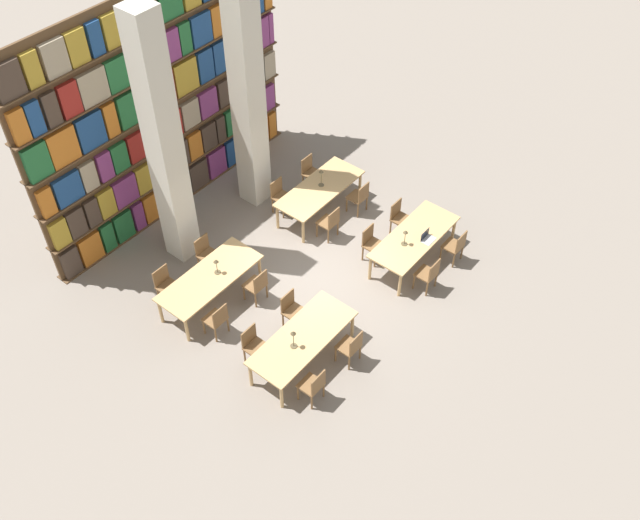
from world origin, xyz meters
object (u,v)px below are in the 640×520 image
at_px(chair_0, 313,385).
at_px(chair_4, 429,274).
at_px(chair_3, 292,309).
at_px(laptop, 427,238).
at_px(chair_9, 166,284).
at_px(chair_11, 206,253).
at_px(chair_2, 351,347).
at_px(pillar_left, 164,146).
at_px(desk_lamp_0, 293,336).
at_px(desk_lamp_2, 216,264).
at_px(reading_table_1, 414,238).
at_px(chair_15, 311,172).
at_px(chair_6, 455,246).
at_px(chair_14, 359,197).
at_px(chair_5, 372,243).
at_px(pillar_center, 247,93).
at_px(reading_table_2, 210,279).
at_px(desk_lamp_3, 321,175).
at_px(chair_12, 330,222).
at_px(desk_lamp_1, 405,235).
at_px(chair_13, 280,195).
at_px(chair_8, 217,319).
at_px(chair_7, 399,217).
at_px(reading_table_3, 320,190).
at_px(reading_table_0, 303,339).
at_px(chair_10, 257,285).
at_px(chair_1, 254,345).

bearing_deg(chair_0, chair_4, -1.90).
bearing_deg(chair_3, laptop, 160.28).
relative_size(chair_9, chair_11, 1.00).
bearing_deg(chair_2, pillar_left, 88.89).
bearing_deg(chair_3, chair_9, -65.57).
distance_m(pillar_left, desk_lamp_0, 4.70).
bearing_deg(desk_lamp_2, chair_9, 134.15).
distance_m(chair_2, chair_11, 4.07).
height_order(reading_table_1, chair_15, chair_15).
height_order(chair_4, chair_9, same).
height_order(chair_6, chair_9, same).
bearing_deg(laptop, chair_14, 78.23).
relative_size(pillar_left, chair_14, 6.82).
bearing_deg(laptop, chair_5, 121.39).
bearing_deg(chair_15, pillar_left, -12.93).
height_order(chair_11, desk_lamp_2, desk_lamp_2).
relative_size(pillar_center, chair_6, 6.82).
height_order(chair_6, laptop, laptop).
bearing_deg(desk_lamp_2, reading_table_2, 166.65).
xyz_separation_m(chair_3, desk_lamp_0, (-0.85, -0.77, 0.56)).
bearing_deg(chair_4, desk_lamp_3, 80.04).
bearing_deg(chair_9, chair_5, 144.70).
distance_m(pillar_left, chair_12, 4.24).
relative_size(chair_5, chair_9, 1.00).
bearing_deg(reading_table_2, chair_0, -100.19).
bearing_deg(chair_3, desk_lamp_1, 163.22).
bearing_deg(chair_13, desk_lamp_0, 44.35).
relative_size(reading_table_2, chair_12, 2.69).
height_order(chair_3, desk_lamp_3, desk_lamp_3).
bearing_deg(laptop, chair_8, 153.55).
bearing_deg(pillar_left, desk_lamp_0, -102.73).
distance_m(chair_11, chair_12, 2.93).
distance_m(laptop, chair_15, 3.77).
bearing_deg(desk_lamp_3, desk_lamp_2, -178.61).
height_order(chair_5, chair_7, same).
distance_m(chair_6, desk_lamp_1, 1.32).
relative_size(pillar_left, reading_table_1, 2.54).
height_order(chair_5, chair_9, same).
bearing_deg(chair_2, reading_table_3, 46.61).
relative_size(chair_9, reading_table_3, 0.37).
relative_size(reading_table_0, laptop, 7.39).
bearing_deg(reading_table_1, laptop, -73.69).
distance_m(chair_5, chair_10, 2.82).
xyz_separation_m(chair_0, desk_lamp_1, (3.98, 0.67, 0.54)).
height_order(chair_2, chair_6, same).
distance_m(chair_7, chair_10, 3.85).
distance_m(laptop, reading_table_3, 2.97).
xyz_separation_m(reading_table_1, desk_lamp_3, (0.06, 2.72, 0.38)).
xyz_separation_m(chair_9, desk_lamp_3, (4.39, -0.72, 0.58)).
xyz_separation_m(chair_1, chair_10, (1.22, 1.03, 0.00)).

